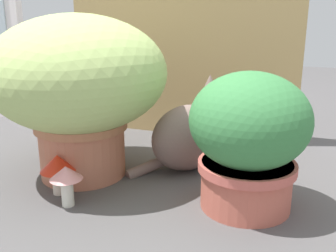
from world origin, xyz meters
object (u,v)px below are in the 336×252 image
object	(u,v)px
mushroom_ornament_red	(58,166)
mushroom_ornament_pink	(66,177)
grass_planter	(78,83)
cat	(192,133)
leafy_planter	(249,137)

from	to	relation	value
mushroom_ornament_red	mushroom_ornament_pink	bearing A→B (deg)	-40.35
grass_planter	cat	distance (m)	0.40
mushroom_ornament_red	mushroom_ornament_pink	size ratio (longest dim) A/B	1.04
grass_planter	cat	size ratio (longest dim) A/B	1.69
leafy_planter	mushroom_ornament_pink	bearing A→B (deg)	-160.67
leafy_planter	grass_planter	bearing A→B (deg)	175.18
mushroom_ornament_red	mushroom_ornament_pink	distance (m)	0.09
grass_planter	mushroom_ornament_red	size ratio (longest dim) A/B	4.58
mushroom_ornament_red	mushroom_ornament_pink	world-z (taller)	mushroom_ornament_red
grass_planter	mushroom_ornament_pink	xyz separation A→B (m)	(0.07, -0.20, -0.22)
cat	mushroom_ornament_pink	world-z (taller)	cat
mushroom_ornament_red	leafy_planter	bearing A→B (deg)	11.32
cat	mushroom_ornament_pink	distance (m)	0.44
leafy_planter	mushroom_ornament_red	size ratio (longest dim) A/B	3.09
cat	mushroom_ornament_pink	size ratio (longest dim) A/B	2.82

